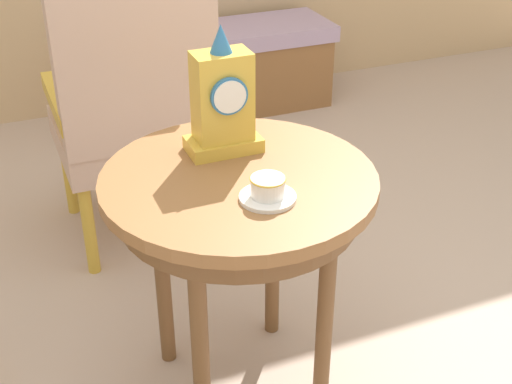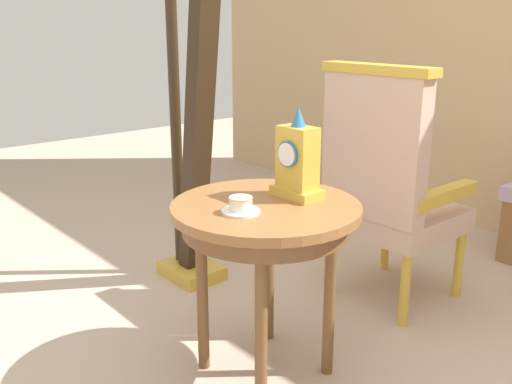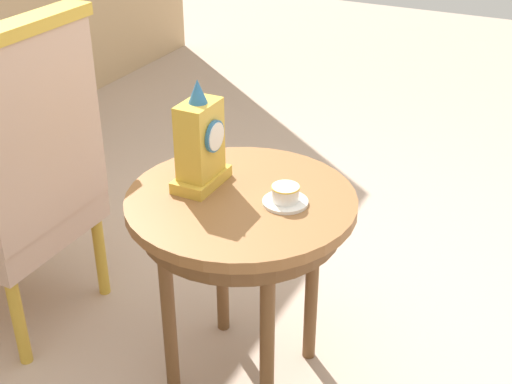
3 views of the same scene
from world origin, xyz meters
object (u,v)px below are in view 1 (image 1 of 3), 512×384
teacup_left (268,190)px  armchair (133,97)px  window_bench (220,70)px  mantel_clock (223,103)px  side_table (239,204)px

teacup_left → armchair: size_ratio=0.12×
teacup_left → window_bench: 2.17m
teacup_left → window_bench: size_ratio=0.11×
teacup_left → mantel_clock: bearing=91.6°
side_table → armchair: bearing=95.2°
armchair → mantel_clock: bearing=-82.6°
mantel_clock → armchair: bearing=97.4°
mantel_clock → window_bench: bearing=70.9°
armchair → window_bench: (0.70, 1.08, -0.37)m
window_bench → side_table: bearing=-108.2°
mantel_clock → window_bench: mantel_clock is taller
armchair → window_bench: bearing=57.3°
mantel_clock → armchair: 0.72m
armchair → window_bench: armchair is taller
mantel_clock → side_table: bearing=-95.3°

